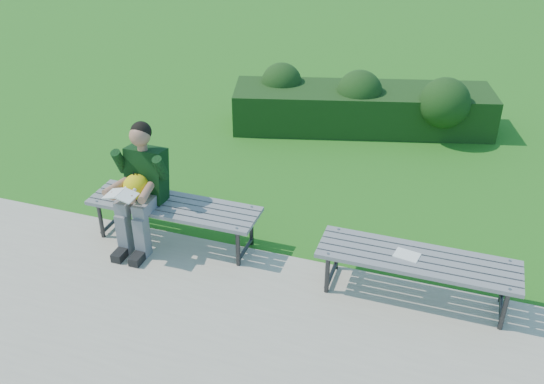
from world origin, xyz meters
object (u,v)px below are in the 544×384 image
at_px(seated_boy, 140,183).
at_px(bench_left, 174,209).
at_px(bench_right, 417,262).
at_px(hedge, 365,105).
at_px(paper_sheet, 407,255).

bearing_deg(seated_boy, bench_left, 17.98).
bearing_deg(bench_right, seated_boy, 179.55).
distance_m(hedge, bench_left, 3.76).
relative_size(hedge, seated_boy, 2.91).
height_order(hedge, bench_left, hedge).
bearing_deg(bench_right, paper_sheet, -180.00).
bearing_deg(hedge, paper_sheet, -73.26).
height_order(seated_boy, paper_sheet, seated_boy).
relative_size(seated_boy, paper_sheet, 5.37).
height_order(bench_right, seated_boy, seated_boy).
xyz_separation_m(hedge, paper_sheet, (1.10, -3.65, 0.09)).
bearing_deg(paper_sheet, bench_right, 0.00).
xyz_separation_m(bench_left, paper_sheet, (2.40, -0.12, 0.06)).
bearing_deg(bench_left, bench_right, -2.73).
xyz_separation_m(bench_left, bench_right, (2.50, -0.12, 0.00)).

